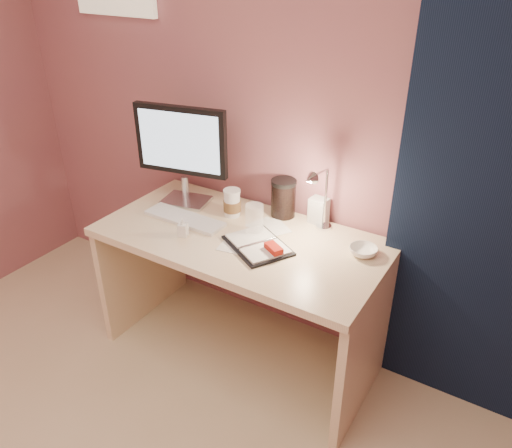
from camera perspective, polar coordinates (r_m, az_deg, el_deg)
The scene contains 15 objects.
room at distance 2.20m, azimuth 24.26°, elevation 4.86°, with size 3.50×3.50×3.50m.
desk at distance 2.58m, azimuth -0.77°, elevation -4.94°, with size 1.40×0.70×0.73m.
monitor at distance 2.62m, azimuth -8.47°, elevation 8.73°, with size 0.50×0.22×0.53m.
keyboard at distance 2.56m, azimuth -8.17°, elevation 0.63°, with size 0.44×0.13×0.02m, color silver.
planner at distance 2.30m, azimuth 0.36°, elevation -2.42°, with size 0.38×0.35×0.05m.
paper_a at distance 2.32m, azimuth -2.44°, elevation -2.47°, with size 0.13×0.13×0.00m, color silver.
paper_b at distance 2.48m, azimuth 1.00°, elevation -0.26°, with size 0.14×0.14×0.00m, color silver.
paper_c at distance 2.46m, azimuth 1.63°, elevation -0.46°, with size 0.16×0.16×0.00m, color silver.
coffee_cup at distance 2.56m, azimuth -2.75°, elevation 2.35°, with size 0.09×0.09×0.14m.
clear_cup at distance 2.38m, azimuth -0.19°, elevation 0.53°, with size 0.09×0.09×0.15m, color white.
bowl at distance 2.30m, azimuth 12.17°, elevation -3.04°, with size 0.13×0.13×0.04m, color white.
lotion_bottle at distance 2.40m, azimuth -8.37°, elevation -0.35°, with size 0.04×0.04×0.10m, color white.
dark_jar at distance 2.55m, azimuth 3.14°, elevation 2.77°, with size 0.12×0.12×0.18m, color black.
product_box at distance 2.51m, azimuth 7.18°, elevation 1.53°, with size 0.09×0.07×0.13m, color silver.
desk_lamp at distance 2.32m, azimuth 7.56°, elevation 3.14°, with size 0.10×0.21×0.33m.
Camera 1 is at (1.15, -0.35, 1.94)m, focal length 35.00 mm.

